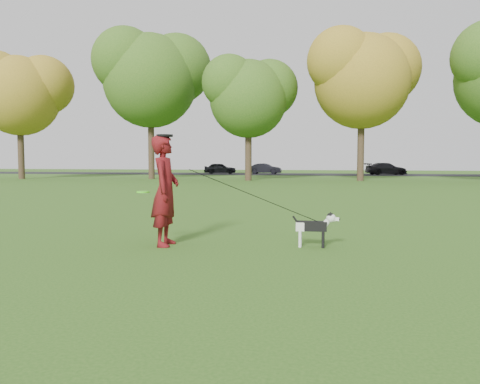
% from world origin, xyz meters
% --- Properties ---
extents(ground, '(120.00, 120.00, 0.00)m').
position_xyz_m(ground, '(0.00, 0.00, 0.00)').
color(ground, '#285116').
rests_on(ground, ground).
extents(road, '(120.00, 7.00, 0.02)m').
position_xyz_m(road, '(0.00, 40.00, 0.01)').
color(road, black).
rests_on(road, ground).
extents(man, '(0.53, 0.75, 1.97)m').
position_xyz_m(man, '(-1.30, -0.21, 0.98)').
color(man, '#500B12').
rests_on(man, ground).
extents(dog, '(0.83, 0.17, 0.63)m').
position_xyz_m(dog, '(1.34, 0.10, 0.39)').
color(dog, black).
rests_on(dog, ground).
extents(car_left, '(3.55, 1.90, 1.15)m').
position_xyz_m(car_left, '(-9.38, 40.00, 0.59)').
color(car_left, black).
rests_on(car_left, road).
extents(car_mid, '(3.40, 1.35, 1.10)m').
position_xyz_m(car_mid, '(-4.61, 40.00, 0.57)').
color(car_mid, black).
rests_on(car_mid, road).
extents(car_right, '(4.38, 2.72, 1.18)m').
position_xyz_m(car_right, '(7.47, 40.00, 0.61)').
color(car_right, black).
rests_on(car_right, road).
extents(man_held_items, '(3.26, 0.47, 1.55)m').
position_xyz_m(man_held_items, '(0.30, -0.09, 0.90)').
color(man_held_items, '#51FF20').
rests_on(man_held_items, ground).
extents(tree_row, '(51.74, 8.86, 12.01)m').
position_xyz_m(tree_row, '(-1.43, 26.07, 7.41)').
color(tree_row, '#38281C').
rests_on(tree_row, ground).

